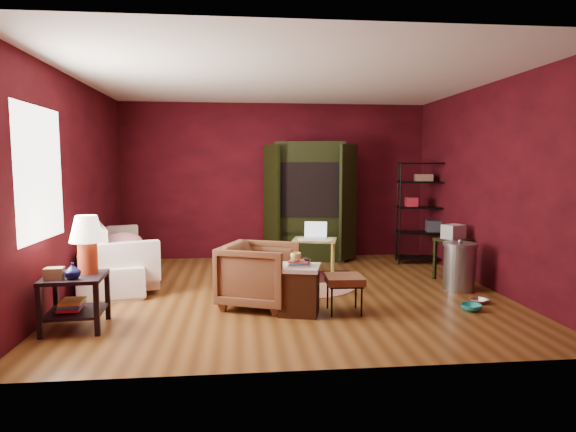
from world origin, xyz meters
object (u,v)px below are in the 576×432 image
(armchair, at_px, (259,272))
(wire_shelving, at_px, (423,208))
(sofa, at_px, (115,256))
(hamper, at_px, (299,289))
(laptop_desk, at_px, (315,243))
(tv_armoire, at_px, (310,199))
(side_table, at_px, (81,261))

(armchair, xyz_separation_m, wire_shelving, (2.92, 2.30, 0.53))
(sofa, distance_m, hamper, 2.95)
(laptop_desk, xyz_separation_m, tv_armoire, (0.11, 1.24, 0.59))
(sofa, relative_size, armchair, 2.47)
(laptop_desk, distance_m, wire_shelving, 2.16)
(side_table, distance_m, laptop_desk, 3.53)
(hamper, bearing_deg, side_table, -174.64)
(armchair, distance_m, wire_shelving, 3.75)
(armchair, xyz_separation_m, tv_armoire, (1.03, 2.84, 0.67))
(hamper, distance_m, laptop_desk, 2.01)
(armchair, height_order, tv_armoire, tv_armoire)
(sofa, distance_m, wire_shelving, 5.05)
(tv_armoire, bearing_deg, sofa, -143.71)
(laptop_desk, xyz_separation_m, wire_shelving, (2.00, 0.70, 0.45))
(wire_shelving, bearing_deg, tv_armoire, 174.82)
(side_table, bearing_deg, armchair, 16.65)
(sofa, bearing_deg, side_table, 172.56)
(hamper, relative_size, wire_shelving, 0.37)
(sofa, bearing_deg, wire_shelving, -90.18)
(laptop_desk, relative_size, tv_armoire, 0.39)
(laptop_desk, distance_m, tv_armoire, 1.38)
(laptop_desk, bearing_deg, sofa, -159.67)
(side_table, xyz_separation_m, tv_armoire, (2.90, 3.39, 0.39))
(sofa, distance_m, side_table, 1.88)
(side_table, bearing_deg, tv_armoire, 49.54)
(tv_armoire, bearing_deg, wire_shelving, -6.51)
(side_table, relative_size, tv_armoire, 0.56)
(side_table, distance_m, tv_armoire, 4.48)
(armchair, bearing_deg, wire_shelving, -30.15)
(armchair, height_order, laptop_desk, armchair)
(side_table, distance_m, wire_shelving, 5.58)
(tv_armoire, bearing_deg, laptop_desk, -85.49)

